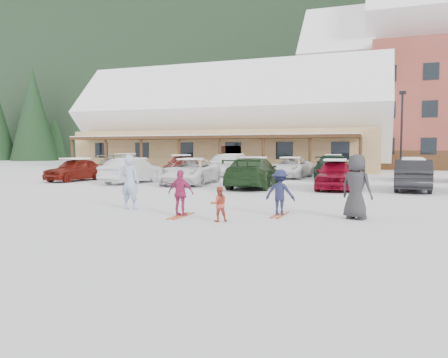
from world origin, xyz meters
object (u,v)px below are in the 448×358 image
(lamp_post, at_px, (402,128))
(bystander_dark, at_px, (356,187))
(adult_skier, at_px, (130,182))
(child_magenta, at_px, (181,193))
(child_navy, at_px, (280,192))
(parked_car_5, at_px, (413,175))
(toddler_red, at_px, (219,204))
(parked_car_8, at_px, (181,165))
(day_lodge, at_px, (228,128))
(parked_car_12, at_px, (412,169))
(parked_car_1, at_px, (132,171))
(parked_car_2, at_px, (190,172))
(parked_car_11, at_px, (333,167))
(parked_car_4, at_px, (335,175))
(parked_car_10, at_px, (290,168))
(parked_car_9, at_px, (233,165))
(parked_car_7, at_px, (125,164))
(parked_car_0, at_px, (75,170))
(parked_car_3, at_px, (254,173))

(lamp_post, bearing_deg, bystander_dark, -95.00)
(adult_skier, relative_size, child_magenta, 1.31)
(child_navy, xyz_separation_m, parked_car_5, (4.20, 9.63, 0.05))
(toddler_red, xyz_separation_m, parked_car_8, (-9.65, 17.98, 0.28))
(day_lodge, height_order, toddler_red, day_lodge)
(child_magenta, relative_size, parked_car_12, 0.33)
(adult_skier, bearing_deg, bystander_dark, -178.62)
(parked_car_1, xyz_separation_m, parked_car_2, (3.41, 0.47, 0.00))
(parked_car_1, relative_size, parked_car_11, 0.79)
(toddler_red, relative_size, child_navy, 0.70)
(day_lodge, height_order, lamp_post, day_lodge)
(parked_car_4, distance_m, parked_car_10, 8.41)
(parked_car_2, xyz_separation_m, parked_car_5, (11.32, 0.24, 0.03))
(parked_car_2, distance_m, parked_car_9, 7.48)
(parked_car_4, bearing_deg, day_lodge, 120.51)
(parked_car_4, distance_m, parked_car_12, 8.53)
(parked_car_5, distance_m, parked_car_9, 13.45)
(parked_car_7, xyz_separation_m, parked_car_12, (20.03, 0.57, -0.08))
(day_lodge, xyz_separation_m, parked_car_10, (8.26, -10.95, -3.25))
(child_magenta, height_order, parked_car_10, parked_car_10)
(parked_car_0, bearing_deg, parked_car_11, 31.68)
(parked_car_9, bearing_deg, toddler_red, 112.31)
(parked_car_0, distance_m, parked_car_3, 11.49)
(child_magenta, height_order, parked_car_8, parked_car_8)
(bystander_dark, relative_size, parked_car_4, 0.43)
(parked_car_4, xyz_separation_m, parked_car_10, (-3.68, 7.57, -0.03))
(day_lodge, bearing_deg, parked_car_11, -45.82)
(lamp_post, distance_m, parked_car_4, 15.18)
(parked_car_0, bearing_deg, parked_car_4, 5.72)
(adult_skier, xyz_separation_m, parked_car_10, (1.91, 16.85, -0.20))
(parked_car_7, xyz_separation_m, parked_car_11, (15.35, 0.03, -0.00))
(bystander_dark, bearing_deg, parked_car_1, -10.09)
(bystander_dark, relative_size, parked_car_2, 0.36)
(toddler_red, bearing_deg, parked_car_7, -79.54)
(toddler_red, distance_m, parked_car_10, 18.21)
(parked_car_9, height_order, parked_car_11, parked_car_11)
(parked_car_5, distance_m, parked_car_10, 9.94)
(adult_skier, distance_m, parked_car_1, 10.85)
(parked_car_3, bearing_deg, lamp_post, -119.56)
(lamp_post, height_order, parked_car_4, lamp_post)
(bystander_dark, bearing_deg, parked_car_5, -77.24)
(bystander_dark, bearing_deg, day_lodge, -39.08)
(parked_car_3, xyz_separation_m, parked_car_9, (-3.89, 8.29, 0.02))
(child_navy, relative_size, parked_car_7, 0.25)
(adult_skier, bearing_deg, parked_car_0, -46.26)
(toddler_red, distance_m, parked_car_1, 14.01)
(lamp_post, xyz_separation_m, toddler_red, (-5.50, -25.06, -3.09))
(parked_car_2, distance_m, parked_car_10, 8.24)
(lamp_post, relative_size, parked_car_5, 1.42)
(parked_car_3, distance_m, parked_car_9, 9.16)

